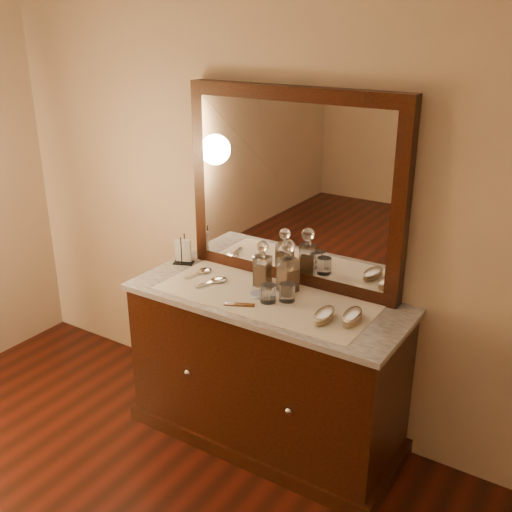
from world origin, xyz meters
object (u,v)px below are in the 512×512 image
at_px(brush_near, 324,316).
at_px(hand_mirror_outer, 202,271).
at_px(pin_dish, 259,295).
at_px(comb, 239,304).
at_px(dresser_cabinet, 266,371).
at_px(mirror_frame, 293,189).
at_px(decanter_left, 263,268).
at_px(hand_mirror_inner, 216,281).
at_px(decanter_right, 288,272).
at_px(brush_far, 352,317).
at_px(napkin_rack, 183,252).

relative_size(brush_near, hand_mirror_outer, 0.97).
distance_m(pin_dish, comb, 0.14).
height_order(dresser_cabinet, mirror_frame, mirror_frame).
xyz_separation_m(mirror_frame, pin_dish, (-0.03, -0.27, -0.49)).
bearing_deg(mirror_frame, hand_mirror_outer, -156.81).
distance_m(decanter_left, hand_mirror_inner, 0.26).
distance_m(mirror_frame, hand_mirror_outer, 0.69).
relative_size(decanter_right, hand_mirror_inner, 1.40).
xyz_separation_m(pin_dish, hand_mirror_outer, (-0.42, 0.08, -0.00)).
bearing_deg(pin_dish, comb, -100.39).
bearing_deg(brush_near, decanter_right, 148.27).
bearing_deg(dresser_cabinet, comb, -107.84).
bearing_deg(decanter_right, comb, -113.36).
xyz_separation_m(decanter_left, decanter_right, (0.14, 0.01, 0.01)).
relative_size(decanter_left, hand_mirror_inner, 1.25).
relative_size(hand_mirror_outer, hand_mirror_inner, 0.95).
xyz_separation_m(mirror_frame, comb, (-0.05, -0.41, -0.49)).
xyz_separation_m(brush_near, brush_far, (0.11, 0.06, 0.00)).
distance_m(pin_dish, decanter_right, 0.19).
xyz_separation_m(mirror_frame, decanter_left, (-0.08, -0.15, -0.40)).
relative_size(comb, decanter_right, 0.54).
bearing_deg(decanter_right, decanter_left, -176.31).
height_order(napkin_rack, brush_far, napkin_rack).
relative_size(comb, hand_mirror_outer, 0.80).
relative_size(mirror_frame, brush_near, 6.57).
xyz_separation_m(dresser_cabinet, hand_mirror_inner, (-0.31, -0.01, 0.45)).
bearing_deg(pin_dish, hand_mirror_inner, 175.71).
bearing_deg(comb, napkin_rack, 129.27).
bearing_deg(pin_dish, decanter_left, 114.66).
relative_size(mirror_frame, comb, 7.97).
relative_size(decanter_left, decanter_right, 0.89).
relative_size(decanter_left, brush_near, 1.35).
height_order(comb, hand_mirror_outer, hand_mirror_outer).
bearing_deg(mirror_frame, decanter_left, -118.39).
height_order(brush_near, hand_mirror_inner, brush_near).
xyz_separation_m(dresser_cabinet, brush_near, (0.36, -0.08, 0.47)).
xyz_separation_m(decanter_right, hand_mirror_outer, (-0.51, -0.05, -0.10)).
distance_m(dresser_cabinet, napkin_rack, 0.81).
height_order(pin_dish, hand_mirror_outer, same).
relative_size(comb, brush_far, 0.80).
xyz_separation_m(napkin_rack, decanter_right, (0.69, -0.01, 0.04)).
height_order(decanter_left, hand_mirror_inner, decanter_left).
bearing_deg(brush_near, decanter_left, 158.41).
distance_m(hand_mirror_outer, hand_mirror_inner, 0.15).
xyz_separation_m(dresser_cabinet, comb, (-0.05, -0.17, 0.45)).
bearing_deg(hand_mirror_outer, brush_far, -4.81).
distance_m(dresser_cabinet, comb, 0.48).
distance_m(mirror_frame, napkin_rack, 0.77).
xyz_separation_m(decanter_left, hand_mirror_inner, (-0.23, -0.10, -0.09)).
bearing_deg(hand_mirror_inner, decanter_left, 23.28).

